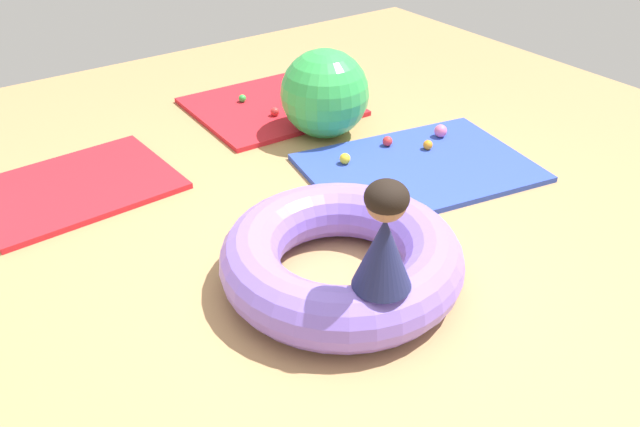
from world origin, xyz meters
The scene contains 15 objects.
ground_plane centered at (0.00, 0.00, 0.00)m, with size 8.00×8.00×0.00m, color tan.
gym_mat_near_left centered at (0.97, 2.13, 0.02)m, with size 1.27×1.19×0.04m, color red.
gym_mat_near_right centered at (-0.84, 1.73, 0.02)m, with size 1.27×0.96×0.04m, color red.
gym_mat_center_rear centered at (1.26, 0.58, 0.02)m, with size 1.57×1.11×0.04m, color #2D47B7.
inflatable_cushion centered at (0.03, -0.13, 0.16)m, with size 1.32×1.32×0.33m, color #8466E0.
child_in_navy centered at (-0.08, -0.59, 0.60)m, with size 0.38×0.38×0.56m.
play_ball_red centered at (1.28, 0.95, 0.08)m, with size 0.08×0.08×0.08m, color red.
play_ball_green centered at (0.81, 2.33, 0.07)m, with size 0.07×0.07×0.07m, color green.
play_ball_blue centered at (1.33, 1.89, 0.08)m, with size 0.08×0.08×0.08m, color blue.
play_ball_yellow centered at (0.84, 0.91, 0.08)m, with size 0.08×0.08×0.08m, color yellow.
play_ball_pink centered at (1.72, 0.83, 0.09)m, with size 0.10×0.10×0.10m, color pink.
play_ball_orange centered at (1.49, 0.73, 0.08)m, with size 0.07×0.07×0.07m, color orange.
play_ball_teal centered at (1.40, 2.31, 0.08)m, with size 0.08×0.08×0.08m, color teal.
play_ball_red_second centered at (0.88, 1.92, 0.08)m, with size 0.07×0.07×0.07m, color red.
exercise_ball_large centered at (1.06, 1.46, 0.34)m, with size 0.69×0.69×0.69m, color green.
Camera 1 is at (-1.72, -2.40, 2.27)m, focal length 36.78 mm.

